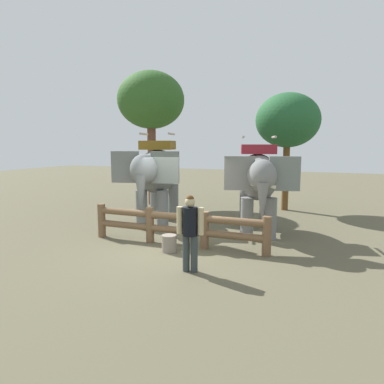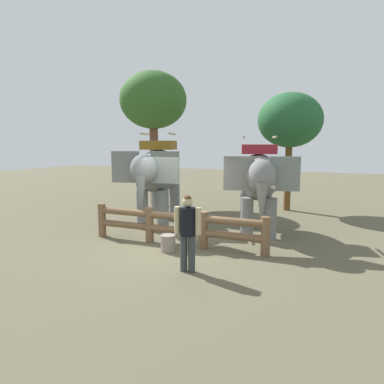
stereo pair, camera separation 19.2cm
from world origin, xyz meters
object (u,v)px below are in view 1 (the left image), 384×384
object	(u,v)px
tree_back_center	(151,102)
tourist_woman_in_black	(190,228)
elephant_near_left	(156,174)
elephant_center	(258,179)
tree_far_left	(288,121)
log_fence	(176,225)
feed_bucket	(169,243)

from	to	relation	value
tree_back_center	tourist_woman_in_black	bearing A→B (deg)	-56.18
elephant_near_left	elephant_center	xyz separation A→B (m)	(3.63, 0.06, -0.08)
elephant_near_left	tree_far_left	distance (m)	6.42
elephant_near_left	tourist_woman_in_black	xyz separation A→B (m)	(2.90, -3.89, -0.83)
elephant_center	tree_far_left	world-z (taller)	tree_far_left
elephant_near_left	log_fence	bearing A→B (deg)	-50.62
elephant_near_left	feed_bucket	xyz separation A→B (m)	(1.81, -2.74, -1.63)
elephant_center	tourist_woman_in_black	world-z (taller)	elephant_center
log_fence	elephant_center	bearing A→B (deg)	49.31
tourist_woman_in_black	tree_back_center	size ratio (longest dim) A/B	0.28
elephant_center	feed_bucket	size ratio (longest dim) A/B	8.22
tourist_woman_in_black	feed_bucket	distance (m)	1.77
tree_far_left	elephant_near_left	bearing A→B (deg)	-130.49
tree_far_left	feed_bucket	size ratio (longest dim) A/B	11.08
log_fence	tree_back_center	world-z (taller)	tree_back_center
tourist_woman_in_black	feed_bucket	bearing A→B (deg)	133.39
tree_far_left	tree_back_center	bearing A→B (deg)	-171.51
elephant_center	tree_far_left	xyz separation A→B (m)	(0.32, 4.57, 2.11)
tourist_woman_in_black	feed_bucket	size ratio (longest dim) A/B	3.85
tourist_woman_in_black	tree_back_center	bearing A→B (deg)	123.82
tourist_woman_in_black	log_fence	bearing A→B (deg)	123.13
elephant_center	tree_far_left	size ratio (longest dim) A/B	0.74
log_fence	feed_bucket	world-z (taller)	log_fence
feed_bucket	elephant_center	bearing A→B (deg)	56.91
elephant_center	tree_back_center	world-z (taller)	tree_back_center
elephant_near_left	feed_bucket	world-z (taller)	elephant_near_left
elephant_near_left	tree_far_left	world-z (taller)	tree_far_left
log_fence	tourist_woman_in_black	bearing A→B (deg)	-56.87
tourist_woman_in_black	tree_far_left	world-z (taller)	tree_far_left
elephant_near_left	elephant_center	world-z (taller)	elephant_near_left
log_fence	elephant_center	xyz separation A→B (m)	(1.88, 2.19, 1.17)
feed_bucket	log_fence	bearing A→B (deg)	95.60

